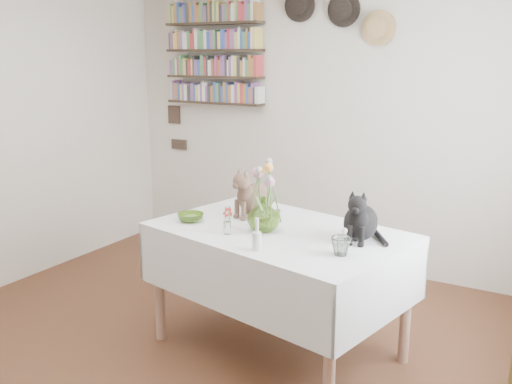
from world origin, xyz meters
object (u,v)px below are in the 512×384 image
Objects in this scene: flower_vase at (264,214)px; bookshelf_unit at (214,55)px; tabby_cat at (256,191)px; black_cat at (361,213)px; dining_table at (278,260)px.

flower_vase is 2.38m from bookshelf_unit.
tabby_cat is 0.78m from black_cat.
dining_table is 0.50m from tabby_cat.
tabby_cat is (-0.28, 0.20, 0.37)m from dining_table.
dining_table is at bearing -16.41° from tabby_cat.
black_cat is at bearing 8.52° from dining_table.
tabby_cat is 0.33× the size of bookshelf_unit.
tabby_cat reaches higher than flower_vase.
dining_table is 7.90× the size of flower_vase.
black_cat is 0.31× the size of bookshelf_unit.
bookshelf_unit is at bearing 131.66° from flower_vase.
dining_table is 1.67× the size of bookshelf_unit.
flower_vase is at bearing -32.03° from tabby_cat.
black_cat is at bearing 14.14° from flower_vase.
dining_table is at bearing -45.89° from bookshelf_unit.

